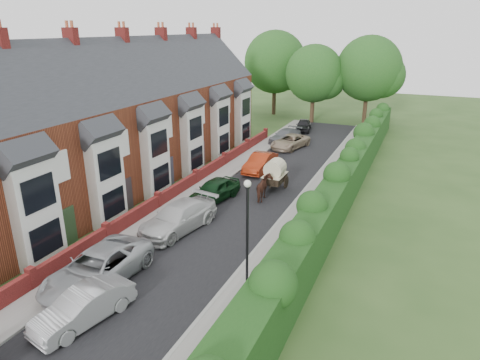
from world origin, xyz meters
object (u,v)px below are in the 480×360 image
object	(u,v)px
car_red	(260,163)
car_green	(214,190)
car_grey	(285,136)
horse_cart	(275,172)
car_white	(178,217)
car_silver_a	(84,307)
car_beige	(290,142)
car_silver_b	(98,268)
car_black	(303,125)
lamppost	(247,221)
horse	(264,188)

from	to	relation	value
car_red	car_green	bearing A→B (deg)	-93.58
car_green	car_red	bearing A→B (deg)	95.00
car_grey	horse_cart	xyz separation A→B (m)	(3.47, -13.21, 0.65)
car_white	car_silver_a	bearing A→B (deg)	-73.65
car_red	car_beige	xyz separation A→B (m)	(0.13, 7.69, -0.07)
car_silver_b	car_red	world-z (taller)	car_silver_b
car_white	car_black	size ratio (longest dim) A/B	1.42
car_grey	car_black	xyz separation A→B (m)	(0.35, 5.60, -0.00)
car_white	horse_cart	size ratio (longest dim) A/B	1.71
car_silver_b	car_grey	size ratio (longest dim) A/B	1.27
car_white	horse_cart	bearing A→B (deg)	81.25
car_red	car_grey	size ratio (longest dim) A/B	0.98
lamppost	horse_cart	distance (m)	12.69
car_white	car_green	size ratio (longest dim) A/B	1.25
car_green	horse_cart	distance (m)	4.75
horse_cart	car_grey	bearing A→B (deg)	104.73
car_white	car_green	xyz separation A→B (m)	(-0.11, 4.81, -0.05)
lamppost	car_beige	bearing A→B (deg)	102.64
lamppost	car_black	distance (m)	31.70
horse	horse_cart	distance (m)	2.20
car_silver_a	car_silver_b	world-z (taller)	car_silver_b
car_grey	horse	xyz separation A→B (m)	(3.47, -15.36, 0.19)
car_green	car_beige	bearing A→B (deg)	97.00
car_green	horse	world-z (taller)	horse
lamppost	car_silver_a	size ratio (longest dim) A/B	1.23
lamppost	car_silver_a	world-z (taller)	lamppost
car_grey	horse	size ratio (longest dim) A/B	2.25
lamppost	car_grey	world-z (taller)	lamppost
car_green	horse	distance (m)	3.38
car_silver_a	car_grey	bearing A→B (deg)	105.40
horse_cart	car_black	bearing A→B (deg)	99.44
lamppost	horse_cart	bearing A→B (deg)	103.50
car_silver_a	car_silver_b	distance (m)	2.72
car_silver_b	car_white	world-z (taller)	car_silver_b
car_green	car_red	world-z (taller)	car_green
car_white	car_green	distance (m)	4.82
car_red	car_grey	bearing A→B (deg)	97.27
car_red	car_beige	bearing A→B (deg)	90.28
lamppost	horse_cart	size ratio (longest dim) A/B	1.63
car_green	car_grey	bearing A→B (deg)	101.27
car_white	car_red	size ratio (longest dim) A/B	1.23
car_green	car_red	distance (m)	7.13
car_silver_a	car_beige	bearing A→B (deg)	103.25
car_red	car_grey	world-z (taller)	car_red
car_beige	car_black	xyz separation A→B (m)	(-0.80, 7.60, -0.00)
car_beige	car_white	bearing A→B (deg)	-77.54
lamppost	car_silver_b	world-z (taller)	lamppost
car_red	lamppost	bearing A→B (deg)	-69.83
car_black	lamppost	bearing A→B (deg)	-89.88
car_silver_b	car_beige	distance (m)	25.87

